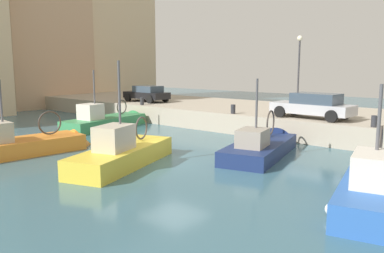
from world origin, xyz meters
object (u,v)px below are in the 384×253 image
fishing_boat_blue (375,196)px  mooring_bollard_mid (233,109)px  parked_car_silver (313,106)px  parked_car_black (147,93)px  fishing_boat_yellow (127,161)px  quay_streetlamp (299,59)px  mooring_bollard_north (142,101)px  fishing_boat_orange (23,152)px  fishing_boat_navy (263,152)px  mooring_bollard_south (374,121)px  fishing_boat_green (109,126)px

fishing_boat_blue → mooring_bollard_mid: size_ratio=12.84×
parked_car_silver → parked_car_black: (0.96, 14.16, -0.05)m
fishing_boat_blue → fishing_boat_yellow: bearing=102.1°
quay_streetlamp → fishing_boat_yellow: bearing=177.9°
quay_streetlamp → mooring_bollard_north: bearing=121.0°
fishing_boat_orange → parked_car_silver: (12.05, -8.69, 1.80)m
fishing_boat_navy → mooring_bollard_south: (3.74, -3.75, 1.38)m
fishing_boat_green → parked_car_silver: 13.05m
fishing_boat_blue → fishing_boat_navy: 6.74m
quay_streetlamp → parked_car_silver: bearing=-145.8°
fishing_boat_green → fishing_boat_yellow: 10.21m
fishing_boat_yellow → parked_car_silver: (10.11, -3.65, 1.77)m
fishing_boat_navy → mooring_bollard_south: 5.47m
parked_car_silver → parked_car_black: size_ratio=1.14×
parked_car_black → mooring_bollard_mid: size_ratio=7.09×
fishing_boat_green → quay_streetlamp: (9.03, -9.03, 4.34)m
fishing_boat_navy → mooring_bollard_mid: size_ratio=12.34×
fishing_boat_yellow → fishing_boat_orange: fishing_boat_yellow is taller
parked_car_black → mooring_bollard_mid: (-2.03, -9.64, -0.38)m
fishing_boat_navy → quay_streetlamp: (9.39, 2.83, 4.36)m
mooring_bollard_south → quay_streetlamp: quay_streetlamp is taller
quay_streetlamp → mooring_bollard_south: bearing=-130.6°
fishing_boat_green → parked_car_silver: size_ratio=1.57×
parked_car_black → mooring_bollard_south: bearing=-96.6°
fishing_boat_navy → quay_streetlamp: quay_streetlamp is taller
fishing_boat_orange → mooring_bollard_south: size_ratio=12.93×
fishing_boat_green → fishing_boat_blue: bearing=-101.8°
fishing_boat_green → mooring_bollard_mid: bearing=-66.1°
mooring_bollard_south → fishing_boat_navy: bearing=134.9°
mooring_bollard_mid → parked_car_black: bearing=78.1°
fishing_boat_orange → mooring_bollard_mid: 11.83m
fishing_boat_orange → parked_car_black: 14.22m
fishing_boat_navy → parked_car_silver: fishing_boat_navy is taller
parked_car_silver → quay_streetlamp: (4.58, 3.11, 2.55)m
fishing_boat_blue → parked_car_black: size_ratio=1.81×
fishing_boat_navy → mooring_bollard_north: (3.74, 12.25, 1.38)m
mooring_bollard_mid → fishing_boat_green: bearing=113.9°
fishing_boat_yellow → fishing_boat_navy: size_ratio=0.99×
mooring_bollard_mid → fishing_boat_yellow: bearing=-174.5°
fishing_boat_blue → mooring_bollard_north: fishing_boat_blue is taller
mooring_bollard_north → parked_car_silver: bearing=-85.1°
fishing_boat_blue → mooring_bollard_south: 7.50m
mooring_bollard_south → mooring_bollard_north: size_ratio=1.00×
parked_car_black → mooring_bollard_south: size_ratio=7.09×
fishing_boat_orange → parked_car_silver: fishing_boat_orange is taller
parked_car_silver → fishing_boat_blue: bearing=-145.6°
parked_car_black → mooring_bollard_north: 2.63m
fishing_boat_green → parked_car_silver: fishing_boat_green is taller
parked_car_black → mooring_bollard_mid: parked_car_black is taller
fishing_boat_blue → parked_car_black: (9.09, 19.74, 1.72)m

